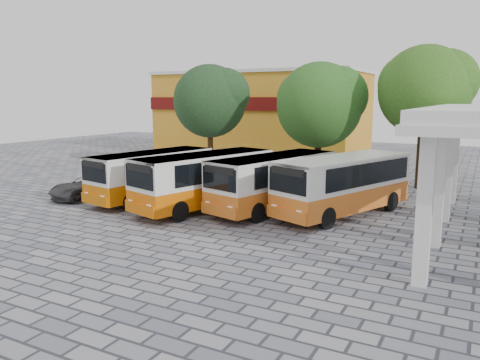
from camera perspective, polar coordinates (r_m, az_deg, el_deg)
The scene contains 10 objects.
ground at distance 20.46m, azimuth -0.53°, elevation -6.30°, with size 90.00×90.00×0.00m, color slate.
shophouse_block at distance 47.83m, azimuth 2.70°, elevation 8.09°, with size 20.40×10.40×8.30m.
bus_far_left at distance 26.91m, azimuth -10.68°, elevation 0.93°, with size 3.73×7.93×2.73m.
bus_centre_left at distance 24.32m, azimuth -4.33°, elevation 0.33°, with size 4.57×8.48×2.88m.
bus_centre_right at distance 24.06m, azimuth 4.10°, elevation 0.14°, with size 4.35×8.29×2.82m.
bus_far_right at distance 23.48m, azimuth 12.51°, elevation -0.21°, with size 5.18×8.61×2.90m.
tree_left at distance 36.28m, azimuth -3.58°, elevation 9.86°, with size 5.85×5.57×8.27m.
tree_middle at distance 32.81m, azimuth 9.78°, elevation 9.32°, with size 6.14×5.85×8.17m.
tree_right at distance 31.78m, azimuth 21.72°, elevation 10.41°, with size 5.91×5.63×9.00m.
parked_car at distance 28.53m, azimuth -17.77°, elevation -0.77°, with size 2.16×4.69×1.30m, color #323234.
Camera 1 is at (9.35, -17.27, 5.74)m, focal length 35.00 mm.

